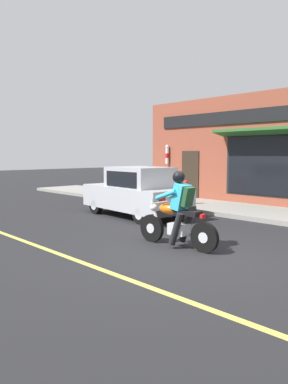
% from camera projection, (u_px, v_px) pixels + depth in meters
% --- Properties ---
extents(ground_plane, '(80.00, 80.00, 0.00)m').
position_uv_depth(ground_plane, '(183.00, 254.00, 7.42)').
color(ground_plane, black).
extents(sidewalk_curb, '(2.60, 22.00, 0.14)m').
position_uv_depth(sidewalk_curb, '(219.00, 208.00, 13.32)').
color(sidewalk_curb, gray).
rests_on(sidewalk_curb, ground).
extents(lane_stripe, '(0.12, 19.80, 0.01)m').
position_uv_depth(lane_stripe, '(28.00, 242.00, 8.35)').
color(lane_stripe, '#D1C64C').
rests_on(lane_stripe, ground).
extents(storefront_building, '(1.25, 10.13, 4.20)m').
position_uv_depth(storefront_building, '(254.00, 150.00, 13.84)').
color(storefront_building, brown).
rests_on(storefront_building, ground).
extents(motorcycle_with_rider, '(0.58, 2.02, 1.62)m').
position_uv_depth(motorcycle_with_rider, '(178.00, 215.00, 7.88)').
color(motorcycle_with_rider, black).
rests_on(motorcycle_with_rider, ground).
extents(car_hatchback, '(1.93, 3.90, 1.57)m').
position_uv_depth(car_hatchback, '(136.00, 192.00, 11.80)').
color(car_hatchback, black).
rests_on(car_hatchback, ground).
extents(fire_hydrant, '(0.36, 0.24, 0.88)m').
position_uv_depth(fire_hydrant, '(186.00, 192.00, 13.70)').
color(fire_hydrant, red).
rests_on(fire_hydrant, sidewalk_curb).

